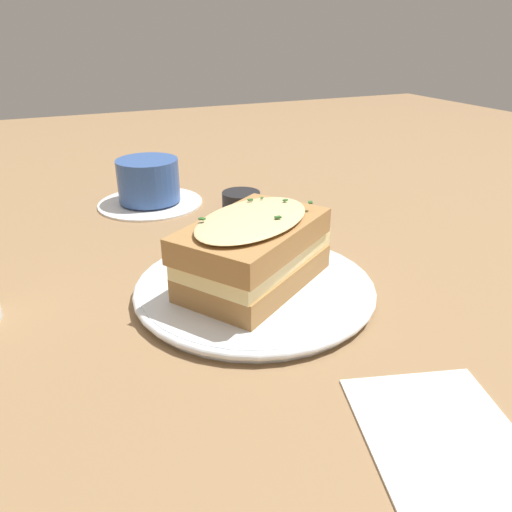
{
  "coord_description": "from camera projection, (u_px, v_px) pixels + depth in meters",
  "views": [
    {
      "loc": [
        -0.4,
        0.16,
        0.25
      ],
      "look_at": [
        -0.0,
        -0.02,
        0.04
      ],
      "focal_mm": 35.0,
      "sensor_mm": 36.0,
      "label": 1
    }
  ],
  "objects": [
    {
      "name": "napkin",
      "position": [
        442.0,
        434.0,
        0.33
      ],
      "size": [
        0.15,
        0.13,
        0.0
      ],
      "primitive_type": "cube",
      "rotation": [
        0.0,
        0.0,
        -0.29
      ],
      "color": "white",
      "rests_on": "ground_plane"
    },
    {
      "name": "teacup_with_saucer",
      "position": [
        149.0,
        184.0,
        0.74
      ],
      "size": [
        0.16,
        0.16,
        0.07
      ],
      "rotation": [
        0.0,
        0.0,
        6.24
      ],
      "color": "white",
      "rests_on": "ground_plane"
    },
    {
      "name": "dinner_plate",
      "position": [
        256.0,
        289.0,
        0.5
      ],
      "size": [
        0.24,
        0.24,
        0.01
      ],
      "color": "white",
      "rests_on": "ground_plane"
    },
    {
      "name": "condiment_pot",
      "position": [
        241.0,
        203.0,
        0.71
      ],
      "size": [
        0.05,
        0.05,
        0.03
      ],
      "primitive_type": "cylinder",
      "color": "black",
      "rests_on": "ground_plane"
    },
    {
      "name": "sandwich",
      "position": [
        255.0,
        251.0,
        0.48
      ],
      "size": [
        0.16,
        0.18,
        0.08
      ],
      "rotation": [
        0.0,
        0.0,
        5.29
      ],
      "color": "#A37542",
      "rests_on": "dinner_plate"
    },
    {
      "name": "ground_plane",
      "position": [
        237.0,
        298.0,
        0.5
      ],
      "size": [
        2.4,
        2.4,
        0.0
      ],
      "primitive_type": "plane",
      "color": "olive"
    }
  ]
}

